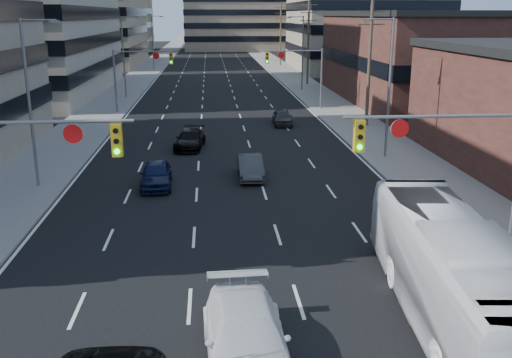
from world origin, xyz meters
The scene contains 26 objects.
road_surface centered at (0.00, 130.00, 0.01)m, with size 18.00×300.00×0.02m, color black.
sidewalk_left centered at (-11.50, 130.00, 0.07)m, with size 5.00×300.00×0.15m, color slate.
sidewalk_right centered at (11.50, 130.00, 0.07)m, with size 5.00×300.00×0.15m, color slate.
office_left_far centered at (-24.00, 100.00, 8.00)m, with size 20.00×30.00×16.00m, color gray.
storefront_right_mid centered at (24.00, 50.00, 4.50)m, with size 20.00×30.00×9.00m, color #472119.
office_right_far centered at (25.00, 88.00, 7.00)m, with size 22.00×28.00×14.00m, color gray.
bg_block_left centered at (-28.00, 140.00, 10.00)m, with size 24.00×24.00×20.00m, color #ADA089.
bg_block_right centered at (32.00, 130.00, 6.00)m, with size 22.00×22.00×12.00m, color gray.
signal_near_left centered at (-7.45, 8.00, 4.33)m, with size 6.59×0.33×6.00m.
signal_near_right centered at (7.45, 8.00, 4.33)m, with size 6.59×0.33×6.00m.
signal_far_left centered at (-7.68, 45.00, 4.30)m, with size 6.09×0.33×6.00m.
signal_far_right centered at (7.68, 45.00, 4.30)m, with size 6.09×0.33×6.00m.
utility_pole_block centered at (12.20, 36.00, 5.78)m, with size 2.20×0.28×11.00m.
utility_pole_midblock centered at (12.20, 66.00, 5.78)m, with size 2.20×0.28×11.00m.
utility_pole_distant centered at (12.20, 96.00, 5.78)m, with size 2.20×0.28×11.00m.
streetlight_left_near centered at (-10.34, 20.00, 5.05)m, with size 2.03×0.22×9.00m.
streetlight_left_mid centered at (-10.34, 55.00, 5.05)m, with size 2.03×0.22×9.00m.
streetlight_left_far centered at (-10.34, 90.00, 5.05)m, with size 2.03×0.22×9.00m.
streetlight_right_near centered at (10.34, 25.00, 5.05)m, with size 2.03×0.22×9.00m.
streetlight_right_far centered at (10.34, 60.00, 5.05)m, with size 2.03×0.22×9.00m.
white_van centered at (-0.16, 2.62, 0.80)m, with size 2.24×5.50×1.60m, color silver.
transit_bus centered at (6.27, 4.42, 1.62)m, with size 2.72×11.63×3.24m, color white.
sedan_blue centered at (-4.03, 19.69, 0.70)m, with size 1.66×4.14×1.41m, color #0D1435.
sedan_grey_center centered at (1.27, 21.05, 0.66)m, with size 1.40×4.01×1.32m, color #343537.
sedan_black_far centered at (-2.46, 28.98, 0.65)m, with size 1.83×4.49×1.30m, color black.
sedan_grey_right centered at (5.20, 37.36, 0.67)m, with size 1.57×3.91×1.33m, color #323335.
Camera 1 is at (-0.99, -10.85, 9.17)m, focal length 40.00 mm.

